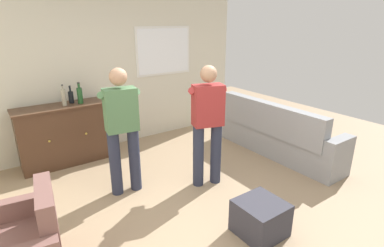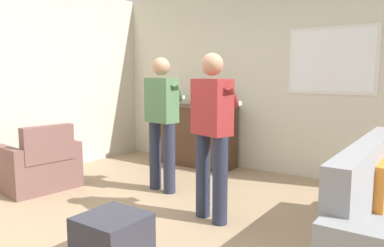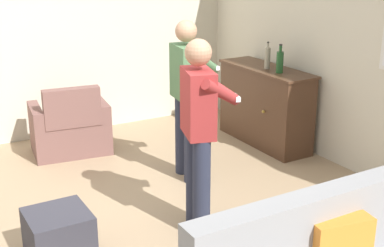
# 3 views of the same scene
# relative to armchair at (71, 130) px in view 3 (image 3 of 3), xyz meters

# --- Properties ---
(ground) EXTENTS (10.40, 10.40, 0.00)m
(ground) POSITION_rel_armchair_xyz_m (1.89, -0.09, -0.29)
(ground) COLOR #9E8466
(wall_back_with_window) EXTENTS (5.20, 0.15, 2.80)m
(wall_back_with_window) POSITION_rel_armchair_xyz_m (1.92, 2.57, 1.12)
(wall_back_with_window) COLOR beige
(wall_back_with_window) RESTS_ON ground
(wall_side_left) EXTENTS (0.12, 5.20, 2.80)m
(wall_side_left) POSITION_rel_armchair_xyz_m (-0.77, -0.09, 1.11)
(wall_side_left) COLOR beige
(wall_side_left) RESTS_ON ground
(armchair) EXTENTS (0.75, 0.96, 0.85)m
(armchair) POSITION_rel_armchair_xyz_m (0.00, 0.00, 0.00)
(armchair) COLOR brown
(armchair) RESTS_ON ground
(sideboard_cabinet) EXTENTS (1.39, 0.49, 0.97)m
(sideboard_cabinet) POSITION_rel_armchair_xyz_m (0.88, 2.21, 0.20)
(sideboard_cabinet) COLOR #472D1E
(sideboard_cabinet) RESTS_ON ground
(bottle_wine_green) EXTENTS (0.08, 0.08, 0.28)m
(bottle_wine_green) POSITION_rel_armchair_xyz_m (1.06, 2.27, 0.78)
(bottle_wine_green) COLOR black
(bottle_wine_green) RESTS_ON sideboard_cabinet
(bottle_liquor_amber) EXTENTS (0.08, 0.08, 0.34)m
(bottle_liquor_amber) POSITION_rel_armchair_xyz_m (1.18, 2.17, 0.81)
(bottle_liquor_amber) COLOR #1E4C23
(bottle_liquor_amber) RESTS_ON sideboard_cabinet
(bottle_spirits_clear) EXTENTS (0.07, 0.07, 0.33)m
(bottle_spirits_clear) POSITION_rel_armchair_xyz_m (0.94, 2.17, 0.81)
(bottle_spirits_clear) COLOR gray
(bottle_spirits_clear) RESTS_ON sideboard_cabinet
(ottoman) EXTENTS (0.48, 0.48, 0.38)m
(ottoman) POSITION_rel_armchair_xyz_m (2.15, -0.80, -0.10)
(ottoman) COLOR #33333D
(ottoman) RESTS_ON ground
(person_standing_left) EXTENTS (0.55, 0.50, 1.68)m
(person_standing_left) POSITION_rel_armchair_xyz_m (1.32, 0.86, 0.65)
(person_standing_left) COLOR #282D42
(person_standing_left) RESTS_ON ground
(person_standing_right) EXTENTS (0.53, 0.52, 1.68)m
(person_standing_right) POSITION_rel_armchair_xyz_m (2.34, 0.39, 0.65)
(person_standing_right) COLOR #282D42
(person_standing_right) RESTS_ON ground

